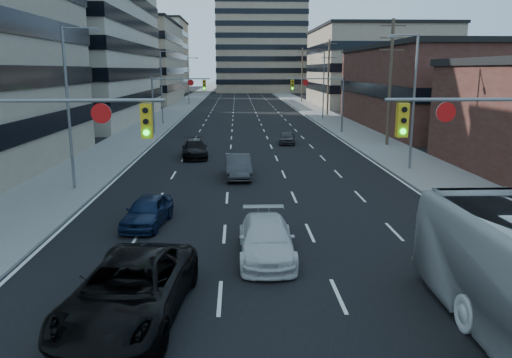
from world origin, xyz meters
The scene contains 27 objects.
road_surface centered at (0.00, 130.00, 0.01)m, with size 18.00×300.00×0.02m, color black.
sidewalk_left centered at (-11.50, 130.00, 0.07)m, with size 5.00×300.00×0.15m, color slate.
sidewalk_right centered at (11.50, 130.00, 0.07)m, with size 5.00×300.00×0.15m, color slate.
office_left_mid centered at (-27.00, 60.00, 14.00)m, with size 26.00×34.00×28.00m, color #ADA089.
office_left_far centered at (-24.00, 100.00, 8.00)m, with size 20.00×30.00×16.00m, color gray.
storefront_right_mid centered at (24.00, 50.00, 4.50)m, with size 20.00×30.00×9.00m, color #472119.
office_right_far centered at (25.00, 88.00, 7.00)m, with size 22.00×28.00×14.00m, color gray.
bg_block_left centered at (-28.00, 140.00, 10.00)m, with size 24.00×24.00×20.00m, color #ADA089.
bg_block_right centered at (32.00, 130.00, 6.00)m, with size 22.00×22.00×12.00m, color gray.
signal_near_left centered at (-7.45, 8.00, 4.33)m, with size 6.59×0.33×6.00m.
signal_near_right centered at (7.45, 8.00, 4.33)m, with size 6.59×0.33×6.00m.
signal_far_left centered at (-7.68, 45.00, 4.30)m, with size 6.09×0.33×6.00m.
signal_far_right centered at (7.68, 45.00, 4.30)m, with size 6.09×0.33×6.00m.
utility_pole_block centered at (12.20, 36.00, 5.78)m, with size 2.20×0.28×11.00m.
utility_pole_midblock centered at (12.20, 66.00, 5.78)m, with size 2.20×0.28×11.00m.
utility_pole_distant centered at (12.20, 96.00, 5.78)m, with size 2.20×0.28×11.00m.
streetlight_left_near centered at (-10.34, 20.00, 5.05)m, with size 2.03×0.22×9.00m.
streetlight_left_mid centered at (-10.34, 55.00, 5.05)m, with size 2.03×0.22×9.00m.
streetlight_left_far centered at (-10.34, 90.00, 5.05)m, with size 2.03×0.22×9.00m.
streetlight_right_near centered at (10.34, 25.00, 5.05)m, with size 2.03×0.22×9.00m.
streetlight_right_far centered at (10.34, 60.00, 5.05)m, with size 2.03×0.22×9.00m.
black_pickup centered at (-4.21, 4.82, 0.85)m, with size 2.84×6.15×1.71m, color black.
white_van centered at (-0.20, 9.31, 0.70)m, with size 1.97×4.84×1.40m, color silver.
sedan_blue centered at (-5.20, 13.31, 0.67)m, with size 1.58×3.92×1.34m, color #0D1A35.
sedan_grey_center centered at (-1.18, 23.15, 0.73)m, with size 1.55×4.44×1.46m, color #2F3032.
sedan_black_far centered at (-4.55, 30.67, 0.69)m, with size 1.94×4.77×1.38m, color black.
sedan_grey_right centered at (3.40, 37.78, 0.61)m, with size 1.44×3.59×1.22m, color #343437.
Camera 1 is at (-1.24, -7.93, 6.75)m, focal length 35.00 mm.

